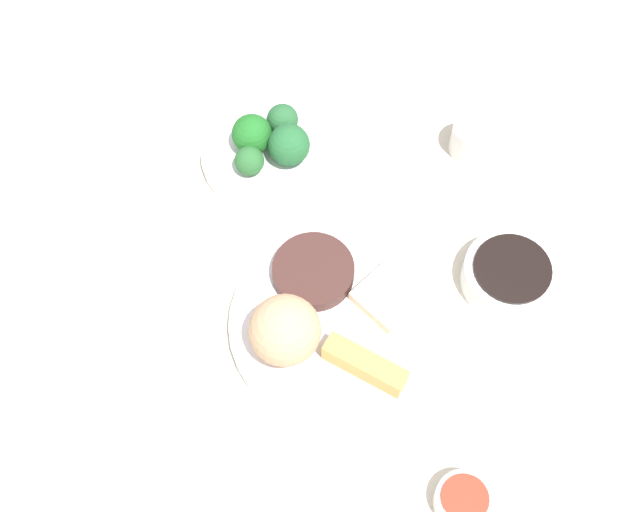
# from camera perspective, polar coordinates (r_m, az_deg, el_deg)

# --- Properties ---
(tabletop) EXTENTS (2.20, 2.20, 0.02)m
(tabletop) POSITION_cam_1_polar(r_m,az_deg,el_deg) (0.98, 2.19, -5.27)
(tabletop) COLOR beige
(tabletop) RESTS_ON ground
(main_plate) EXTENTS (0.26, 0.26, 0.02)m
(main_plate) POSITION_cam_1_polar(r_m,az_deg,el_deg) (0.96, 1.28, -4.81)
(main_plate) COLOR white
(main_plate) RESTS_ON tabletop
(rice_scoop) EXTENTS (0.08, 0.08, 0.08)m
(rice_scoop) POSITION_cam_1_polar(r_m,az_deg,el_deg) (0.91, -2.50, -5.27)
(rice_scoop) COLOR tan
(rice_scoop) RESTS_ON main_plate
(spring_roll) EXTENTS (0.03, 0.10, 0.03)m
(spring_roll) POSITION_cam_1_polar(r_m,az_deg,el_deg) (0.92, 3.19, -7.69)
(spring_roll) COLOR gold
(spring_roll) RESTS_ON main_plate
(crab_rangoon_wonton) EXTENTS (0.09, 0.08, 0.02)m
(crab_rangoon_wonton) POSITION_cam_1_polar(r_m,az_deg,el_deg) (0.97, 4.89, -2.81)
(crab_rangoon_wonton) COLOR beige
(crab_rangoon_wonton) RESTS_ON main_plate
(stir_fry_heap) EXTENTS (0.10, 0.10, 0.02)m
(stir_fry_heap) POSITION_cam_1_polar(r_m,az_deg,el_deg) (0.97, -0.47, -1.10)
(stir_fry_heap) COLOR #412521
(stir_fry_heap) RESTS_ON main_plate
(broccoli_plate) EXTENTS (0.20, 0.20, 0.01)m
(broccoli_plate) POSITION_cam_1_polar(r_m,az_deg,el_deg) (1.09, -3.21, 7.28)
(broccoli_plate) COLOR white
(broccoli_plate) RESTS_ON tabletop
(broccoli_floret_0) EXTENTS (0.04, 0.04, 0.04)m
(broccoli_floret_0) POSITION_cam_1_polar(r_m,az_deg,el_deg) (1.09, -2.67, 9.62)
(broccoli_floret_0) COLOR #286033
(broccoli_floret_0) RESTS_ON broccoli_plate
(broccoli_floret_1) EXTENTS (0.05, 0.05, 0.05)m
(broccoli_floret_1) POSITION_cam_1_polar(r_m,az_deg,el_deg) (1.07, -4.84, 8.59)
(broccoli_floret_1) COLOR #206D24
(broccoli_floret_1) RESTS_ON broccoli_plate
(broccoli_floret_2) EXTENTS (0.06, 0.06, 0.06)m
(broccoli_floret_2) POSITION_cam_1_polar(r_m,az_deg,el_deg) (1.05, -2.21, 7.86)
(broccoli_floret_2) COLOR #256433
(broccoli_floret_2) RESTS_ON broccoli_plate
(broccoli_floret_4) EXTENTS (0.04, 0.04, 0.04)m
(broccoli_floret_4) POSITION_cam_1_polar(r_m,az_deg,el_deg) (1.05, -5.02, 6.73)
(broccoli_floret_4) COLOR #2B6630
(broccoli_floret_4) RESTS_ON broccoli_plate
(soy_sauce_bowl) EXTENTS (0.11, 0.11, 0.03)m
(soy_sauce_bowl) POSITION_cam_1_polar(r_m,az_deg,el_deg) (1.01, 13.24, -1.38)
(soy_sauce_bowl) COLOR white
(soy_sauce_bowl) RESTS_ON tabletop
(soy_sauce_bowl_liquid) EXTENTS (0.09, 0.09, 0.00)m
(soy_sauce_bowl_liquid) POSITION_cam_1_polar(r_m,az_deg,el_deg) (0.99, 13.47, -0.87)
(soy_sauce_bowl_liquid) COLOR black
(soy_sauce_bowl_liquid) RESTS_ON soy_sauce_bowl
(sauce_ramekin_sweet_and_sour) EXTENTS (0.06, 0.06, 0.03)m
(sauce_ramekin_sweet_and_sour) POSITION_cam_1_polar(r_m,az_deg,el_deg) (0.91, 10.08, -16.69)
(sauce_ramekin_sweet_and_sour) COLOR white
(sauce_ramekin_sweet_and_sour) RESTS_ON tabletop
(sauce_ramekin_sweet_and_sour_liquid) EXTENTS (0.05, 0.05, 0.00)m
(sauce_ramekin_sweet_and_sour_liquid) POSITION_cam_1_polar(r_m,az_deg,el_deg) (0.90, 10.23, -16.49)
(sauce_ramekin_sweet_and_sour_liquid) COLOR red
(sauce_ramekin_sweet_and_sour_liquid) RESTS_ON sauce_ramekin_sweet_and_sour
(teacup) EXTENTS (0.06, 0.06, 0.05)m
(teacup) POSITION_cam_1_polar(r_m,az_deg,el_deg) (1.10, 10.74, 8.17)
(teacup) COLOR silver
(teacup) RESTS_ON tabletop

